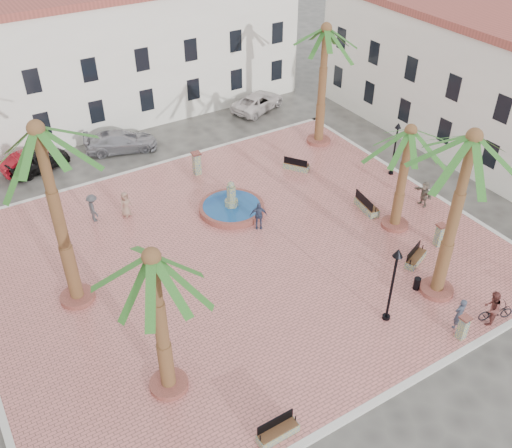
% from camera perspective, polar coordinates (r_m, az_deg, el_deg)
% --- Properties ---
extents(ground, '(120.00, 120.00, 0.00)m').
position_cam_1_polar(ground, '(30.42, -1.61, -3.02)').
color(ground, '#56544F').
rests_on(ground, ground).
extents(plaza, '(26.00, 22.00, 0.15)m').
position_cam_1_polar(plaza, '(30.38, -1.61, -2.91)').
color(plaza, '#D27670').
rests_on(plaza, ground).
extents(kerb_n, '(26.30, 0.30, 0.16)m').
position_cam_1_polar(kerb_n, '(38.68, -9.91, 5.86)').
color(kerb_n, silver).
rests_on(kerb_n, ground).
extents(kerb_s, '(26.30, 0.30, 0.16)m').
position_cam_1_polar(kerb_s, '(24.30, 12.21, -16.81)').
color(kerb_s, silver).
rests_on(kerb_s, ground).
extents(kerb_e, '(0.30, 22.30, 0.16)m').
position_cam_1_polar(kerb_e, '(37.36, 15.90, 3.78)').
color(kerb_e, silver).
rests_on(kerb_e, ground).
extents(building_north, '(30.40, 7.40, 9.50)m').
position_cam_1_polar(building_north, '(44.60, -15.34, 15.92)').
color(building_north, white).
rests_on(building_north, ground).
extents(building_east, '(7.40, 26.40, 9.00)m').
position_cam_1_polar(building_east, '(41.56, 21.90, 12.79)').
color(building_east, white).
rests_on(building_east, ground).
extents(fountain, '(3.82, 3.82, 1.97)m').
position_cam_1_polar(fountain, '(33.31, -2.46, 1.74)').
color(fountain, '#9B4E43').
rests_on(fountain, plaza).
extents(palm_nw, '(5.37, 5.37, 9.37)m').
position_cam_1_polar(palm_nw, '(24.39, -20.69, 6.92)').
color(palm_nw, '#9B4E43').
rests_on(palm_nw, plaza).
extents(palm_sw, '(5.14, 5.14, 7.13)m').
position_cam_1_polar(palm_sw, '(20.12, -10.18, -5.08)').
color(palm_sw, '#9B4E43').
rests_on(palm_sw, plaza).
extents(palm_s, '(5.27, 5.27, 8.75)m').
position_cam_1_polar(palm_s, '(25.17, 20.57, 6.36)').
color(palm_s, '#9B4E43').
rests_on(palm_s, plaza).
extents(palm_e, '(4.89, 4.89, 6.28)m').
position_cam_1_polar(palm_e, '(30.50, 15.00, 7.75)').
color(palm_e, '#9B4E43').
rests_on(palm_e, plaza).
extents(palm_ne, '(5.37, 5.37, 8.35)m').
position_cam_1_polar(palm_ne, '(38.33, 6.95, 17.59)').
color(palm_ne, '#9B4E43').
rests_on(palm_ne, plaza).
extents(bench_s, '(1.67, 0.52, 0.88)m').
position_cam_1_polar(bench_s, '(22.58, 2.18, -20.08)').
color(bench_s, gray).
rests_on(bench_s, plaza).
extents(bench_se, '(1.70, 1.06, 0.86)m').
position_cam_1_polar(bench_se, '(30.64, 15.66, -3.33)').
color(bench_se, gray).
rests_on(bench_se, plaza).
extents(bench_e, '(0.88, 1.97, 1.01)m').
position_cam_1_polar(bench_e, '(33.94, 10.98, 1.78)').
color(bench_e, gray).
rests_on(bench_e, plaza).
extents(bench_ne, '(1.38, 1.68, 0.89)m').
position_cam_1_polar(bench_ne, '(37.42, 4.05, 5.81)').
color(bench_ne, gray).
rests_on(bench_ne, plaza).
extents(lamppost_s, '(0.44, 0.44, 4.08)m').
position_cam_1_polar(lamppost_s, '(25.50, 13.67, -4.75)').
color(lamppost_s, black).
rests_on(lamppost_s, plaza).
extents(lamppost_e, '(0.39, 0.39, 3.60)m').
position_cam_1_polar(lamppost_e, '(36.85, 13.83, 8.18)').
color(lamppost_e, black).
rests_on(lamppost_e, plaza).
extents(bollard_se, '(0.46, 0.46, 1.25)m').
position_cam_1_polar(bollard_se, '(26.95, 20.00, -9.67)').
color(bollard_se, gray).
rests_on(bollard_se, plaza).
extents(bollard_n, '(0.58, 0.58, 1.54)m').
position_cam_1_polar(bollard_n, '(36.77, -5.95, 6.09)').
color(bollard_n, gray).
rests_on(bollard_n, plaza).
extents(bollard_e, '(0.52, 0.52, 1.34)m').
position_cam_1_polar(bollard_e, '(31.92, 17.90, -1.02)').
color(bollard_e, gray).
rests_on(bollard_e, plaza).
extents(litter_bin, '(0.33, 0.33, 0.65)m').
position_cam_1_polar(litter_bin, '(29.00, 15.79, -5.74)').
color(litter_bin, black).
rests_on(litter_bin, plaza).
extents(cyclist_a, '(0.63, 0.44, 1.66)m').
position_cam_1_polar(cyclist_a, '(27.26, 19.69, -8.44)').
color(cyclist_a, '#353C4D').
rests_on(cyclist_a, plaza).
extents(bicycle_a, '(1.76, 1.13, 0.87)m').
position_cam_1_polar(bicycle_a, '(28.53, 22.85, -8.10)').
color(bicycle_a, black).
rests_on(bicycle_a, plaza).
extents(cyclist_b, '(1.06, 0.96, 1.79)m').
position_cam_1_polar(cyclist_b, '(27.94, 22.52, -7.77)').
color(cyclist_b, brown).
rests_on(cyclist_b, plaza).
extents(pedestrian_fountain_a, '(0.88, 0.74, 1.55)m').
position_cam_1_polar(pedestrian_fountain_a, '(33.45, -12.91, 1.95)').
color(pedestrian_fountain_a, '#946F5C').
rests_on(pedestrian_fountain_a, plaza).
extents(pedestrian_fountain_b, '(1.05, 0.82, 1.66)m').
position_cam_1_polar(pedestrian_fountain_b, '(31.58, 0.25, 0.87)').
color(pedestrian_fountain_b, '#354161').
rests_on(pedestrian_fountain_b, plaza).
extents(pedestrian_north, '(0.64, 1.11, 1.71)m').
position_cam_1_polar(pedestrian_north, '(33.43, -15.98, 1.55)').
color(pedestrian_north, '#404145').
rests_on(pedestrian_north, plaza).
extents(pedestrian_east, '(0.63, 1.50, 1.57)m').
position_cam_1_polar(pedestrian_east, '(34.93, 16.47, 2.92)').
color(pedestrian_east, '#706558').
rests_on(pedestrian_east, plaza).
extents(car_black, '(4.39, 2.66, 1.40)m').
position_cam_1_polar(car_black, '(39.95, -21.00, 5.93)').
color(car_black, black).
rests_on(car_black, ground).
extents(car_red, '(4.03, 1.84, 1.28)m').
position_cam_1_polar(car_red, '(40.22, -21.57, 5.89)').
color(car_red, maroon).
rests_on(car_red, ground).
extents(car_silver, '(5.24, 3.34, 1.41)m').
position_cam_1_polar(car_silver, '(40.76, -13.37, 8.05)').
color(car_silver, '#95949C').
rests_on(car_silver, ground).
extents(car_white, '(5.28, 3.78, 1.33)m').
position_cam_1_polar(car_white, '(45.76, 0.20, 12.13)').
color(car_white, silver).
rests_on(car_white, ground).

